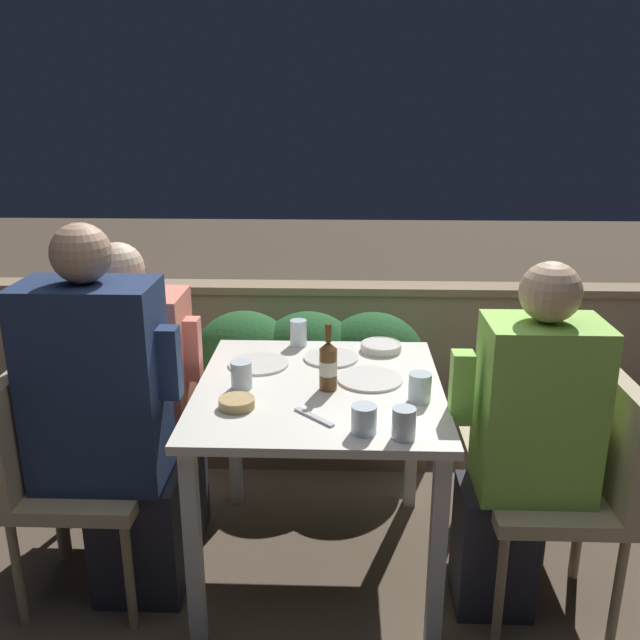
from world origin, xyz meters
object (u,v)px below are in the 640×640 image
object	(u,v)px
chair_left_near	(57,461)
chair_left_far	(91,416)
person_coral_top	(139,398)
beer_bottle	(328,365)
person_navy_jumper	(108,422)
chair_right_near	(580,473)
chair_right_far	(548,428)
person_green_blouse	(524,444)

from	to	relation	value
chair_left_near	chair_left_far	xyz separation A→B (m)	(-0.01, 0.35, 0.00)
person_coral_top	beer_bottle	size ratio (longest dim) A/B	5.09
person_navy_jumper	beer_bottle	distance (m)	0.76
chair_left_far	chair_right_near	bearing A→B (deg)	-11.59
chair_right_far	person_navy_jumper	bearing A→B (deg)	-168.80
chair_left_far	person_coral_top	bearing A→B (deg)	-0.00
person_coral_top	person_green_blouse	xyz separation A→B (m)	(1.39, -0.36, 0.02)
chair_left_far	person_coral_top	xyz separation A→B (m)	(0.20, -0.00, 0.08)
chair_left_far	beer_bottle	bearing A→B (deg)	-12.46
chair_left_far	chair_right_far	size ratio (longest dim) A/B	1.00
chair_right_near	chair_right_far	distance (m)	0.33
chair_left_near	person_navy_jumper	size ratio (longest dim) A/B	0.64
person_coral_top	chair_right_near	bearing A→B (deg)	-12.98
chair_left_near	chair_right_near	distance (m)	1.77
chair_left_near	chair_left_far	size ratio (longest dim) A/B	1.00
beer_bottle	chair_left_far	bearing A→B (deg)	167.54
chair_left_near	person_coral_top	bearing A→B (deg)	61.63
chair_left_near	person_coral_top	xyz separation A→B (m)	(0.19, 0.35, 0.08)
beer_bottle	person_coral_top	bearing A→B (deg)	164.37
person_coral_top	chair_right_far	size ratio (longest dim) A/B	1.42
chair_left_far	chair_right_far	xyz separation A→B (m)	(1.76, -0.04, 0.00)
chair_left_near	beer_bottle	xyz separation A→B (m)	(0.93, 0.14, 0.31)
person_coral_top	person_green_blouse	distance (m)	1.43
chair_right_far	chair_left_far	bearing A→B (deg)	178.71
beer_bottle	chair_left_near	bearing A→B (deg)	-171.26
person_green_blouse	chair_left_far	bearing A→B (deg)	167.02
chair_right_near	chair_right_far	xyz separation A→B (m)	(-0.02, 0.32, 0.00)
person_green_blouse	chair_right_far	size ratio (longest dim) A/B	1.45
person_navy_jumper	chair_right_near	bearing A→B (deg)	-0.57
chair_right_near	person_coral_top	bearing A→B (deg)	167.02
chair_left_near	beer_bottle	size ratio (longest dim) A/B	3.58
chair_left_near	person_green_blouse	world-z (taller)	person_green_blouse
person_navy_jumper	person_coral_top	distance (m)	0.36
person_navy_jumper	chair_right_far	xyz separation A→B (m)	(1.56, 0.31, -0.15)
chair_left_near	chair_left_far	distance (m)	0.35
chair_left_far	person_green_blouse	xyz separation A→B (m)	(1.58, -0.36, 0.10)
beer_bottle	chair_right_near	bearing A→B (deg)	-10.62
chair_left_near	chair_right_far	size ratio (longest dim) A/B	1.00
person_navy_jumper	person_coral_top	world-z (taller)	person_navy_jumper
person_green_blouse	person_coral_top	bearing A→B (deg)	165.26
person_navy_jumper	chair_right_far	distance (m)	1.60
person_coral_top	person_green_blouse	size ratio (longest dim) A/B	0.98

